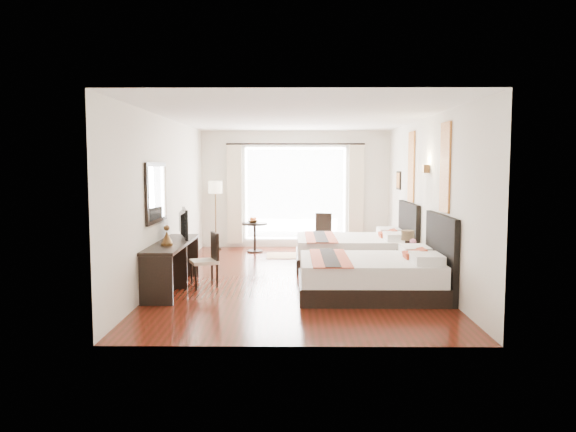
{
  "coord_description": "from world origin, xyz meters",
  "views": [
    {
      "loc": [
        -0.05,
        -9.75,
        1.99
      ],
      "look_at": [
        -0.14,
        0.37,
        1.06
      ],
      "focal_mm": 35.0,
      "sensor_mm": 36.0,
      "label": 1
    }
  ],
  "objects_px": {
    "television": "(180,223)",
    "window_chair": "(321,240)",
    "fruit_bowl": "(253,222)",
    "bed_near": "(375,274)",
    "nightstand": "(411,266)",
    "table_lamp": "(408,237)",
    "desk_chair": "(205,270)",
    "vase": "(413,249)",
    "console_desk": "(172,266)",
    "bed_far": "(357,250)",
    "floor_lamp": "(215,192)",
    "side_table": "(255,237)"
  },
  "relations": [
    {
      "from": "floor_lamp",
      "to": "fruit_bowl",
      "type": "bearing_deg",
      "value": -24.52
    },
    {
      "from": "console_desk",
      "to": "television",
      "type": "distance_m",
      "value": 0.83
    },
    {
      "from": "bed_far",
      "to": "vase",
      "type": "xyz_separation_m",
      "value": [
        0.79,
        -1.46,
        0.24
      ]
    },
    {
      "from": "vase",
      "to": "side_table",
      "type": "relative_size",
      "value": 0.2
    },
    {
      "from": "television",
      "to": "side_table",
      "type": "xyz_separation_m",
      "value": [
        1.04,
        3.29,
        -0.67
      ]
    },
    {
      "from": "vase",
      "to": "floor_lamp",
      "type": "bearing_deg",
      "value": 136.32
    },
    {
      "from": "bed_near",
      "to": "bed_far",
      "type": "relative_size",
      "value": 0.99
    },
    {
      "from": "bed_far",
      "to": "window_chair",
      "type": "relative_size",
      "value": 2.53
    },
    {
      "from": "table_lamp",
      "to": "vase",
      "type": "relative_size",
      "value": 2.69
    },
    {
      "from": "bed_far",
      "to": "floor_lamp",
      "type": "bearing_deg",
      "value": 144.16
    },
    {
      "from": "window_chair",
      "to": "vase",
      "type": "bearing_deg",
      "value": 43.23
    },
    {
      "from": "desk_chair",
      "to": "console_desk",
      "type": "bearing_deg",
      "value": -1.71
    },
    {
      "from": "table_lamp",
      "to": "console_desk",
      "type": "distance_m",
      "value": 4.02
    },
    {
      "from": "nightstand",
      "to": "bed_near",
      "type": "bearing_deg",
      "value": -125.86
    },
    {
      "from": "table_lamp",
      "to": "console_desk",
      "type": "xyz_separation_m",
      "value": [
        -3.92,
        -0.79,
        -0.37
      ]
    },
    {
      "from": "nightstand",
      "to": "table_lamp",
      "type": "xyz_separation_m",
      "value": [
        -0.04,
        0.13,
        0.49
      ]
    },
    {
      "from": "table_lamp",
      "to": "vase",
      "type": "distance_m",
      "value": 0.3
    },
    {
      "from": "television",
      "to": "window_chair",
      "type": "height_order",
      "value": "television"
    },
    {
      "from": "vase",
      "to": "fruit_bowl",
      "type": "height_order",
      "value": "fruit_bowl"
    },
    {
      "from": "fruit_bowl",
      "to": "floor_lamp",
      "type": "bearing_deg",
      "value": 155.48
    },
    {
      "from": "floor_lamp",
      "to": "side_table",
      "type": "xyz_separation_m",
      "value": [
        0.95,
        -0.4,
        -1.02
      ]
    },
    {
      "from": "desk_chair",
      "to": "side_table",
      "type": "height_order",
      "value": "desk_chair"
    },
    {
      "from": "television",
      "to": "window_chair",
      "type": "distance_m",
      "value": 4.24
    },
    {
      "from": "bed_near",
      "to": "nightstand",
      "type": "bearing_deg",
      "value": 54.14
    },
    {
      "from": "television",
      "to": "fruit_bowl",
      "type": "distance_m",
      "value": 3.43
    },
    {
      "from": "console_desk",
      "to": "window_chair",
      "type": "distance_m",
      "value": 4.64
    },
    {
      "from": "bed_far",
      "to": "table_lamp",
      "type": "height_order",
      "value": "bed_far"
    },
    {
      "from": "television",
      "to": "window_chair",
      "type": "bearing_deg",
      "value": -52.39
    },
    {
      "from": "console_desk",
      "to": "desk_chair",
      "type": "bearing_deg",
      "value": 20.35
    },
    {
      "from": "console_desk",
      "to": "floor_lamp",
      "type": "distance_m",
      "value": 4.35
    },
    {
      "from": "bed_far",
      "to": "television",
      "type": "height_order",
      "value": "bed_far"
    },
    {
      "from": "table_lamp",
      "to": "floor_lamp",
      "type": "height_order",
      "value": "floor_lamp"
    },
    {
      "from": "television",
      "to": "desk_chair",
      "type": "relative_size",
      "value": 0.98
    },
    {
      "from": "nightstand",
      "to": "window_chair",
      "type": "height_order",
      "value": "window_chair"
    },
    {
      "from": "television",
      "to": "desk_chair",
      "type": "distance_m",
      "value": 0.95
    },
    {
      "from": "nightstand",
      "to": "window_chair",
      "type": "relative_size",
      "value": 0.59
    },
    {
      "from": "bed_near",
      "to": "desk_chair",
      "type": "distance_m",
      "value": 2.76
    },
    {
      "from": "table_lamp",
      "to": "console_desk",
      "type": "relative_size",
      "value": 0.16
    },
    {
      "from": "television",
      "to": "window_chair",
      "type": "xyz_separation_m",
      "value": [
        2.57,
        3.3,
        -0.74
      ]
    },
    {
      "from": "nightstand",
      "to": "floor_lamp",
      "type": "bearing_deg",
      "value": 137.1
    },
    {
      "from": "bed_near",
      "to": "side_table",
      "type": "xyz_separation_m",
      "value": [
        -2.13,
        4.24,
        0.01
      ]
    },
    {
      "from": "television",
      "to": "desk_chair",
      "type": "bearing_deg",
      "value": -141.53
    },
    {
      "from": "bed_far",
      "to": "window_chair",
      "type": "height_order",
      "value": "bed_far"
    },
    {
      "from": "bed_near",
      "to": "nightstand",
      "type": "xyz_separation_m",
      "value": [
        0.77,
        1.06,
        -0.07
      ]
    },
    {
      "from": "console_desk",
      "to": "floor_lamp",
      "type": "height_order",
      "value": "floor_lamp"
    },
    {
      "from": "bed_far",
      "to": "floor_lamp",
      "type": "relative_size",
      "value": 1.39
    },
    {
      "from": "floor_lamp",
      "to": "window_chair",
      "type": "distance_m",
      "value": 2.72
    },
    {
      "from": "console_desk",
      "to": "table_lamp",
      "type": "bearing_deg",
      "value": 11.41
    },
    {
      "from": "bed_near",
      "to": "vase",
      "type": "relative_size",
      "value": 16.54
    },
    {
      "from": "desk_chair",
      "to": "window_chair",
      "type": "relative_size",
      "value": 1.01
    }
  ]
}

